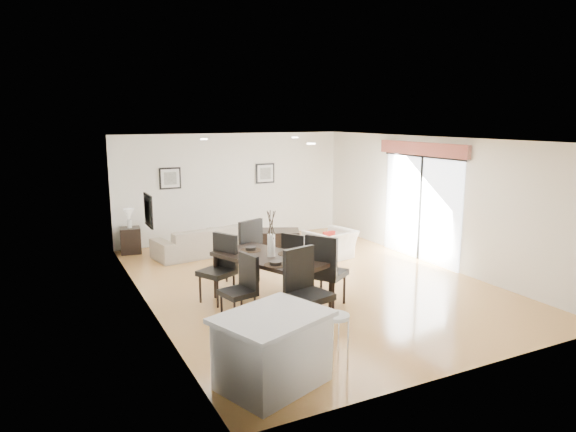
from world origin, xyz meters
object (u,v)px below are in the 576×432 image
sofa (203,240)px  kitchen_island (273,350)px  dining_chair_enear (325,267)px  dining_chair_wnear (243,284)px  dining_chair_head (305,285)px  armchair (330,245)px  dining_chair_wfar (221,264)px  dining_table (271,261)px  coffee_table (276,239)px  side_table (131,240)px  dining_chair_foot (246,248)px  dining_chair_efar (297,258)px  bar_stool (336,322)px

sofa → kitchen_island: (-1.04, -6.01, 0.11)m
dining_chair_enear → sofa: bearing=-23.1°
dining_chair_wnear → dining_chair_head: (0.68, -0.74, 0.10)m
armchair → dining_chair_wfar: 3.37m
sofa → dining_chair_wnear: size_ratio=2.14×
dining_table → dining_chair_enear: 0.89m
coffee_table → kitchen_island: bearing=-90.7°
dining_chair_wfar → coffee_table: dining_chair_wfar is taller
sofa → armchair: 2.90m
coffee_table → side_table: 3.37m
sofa → side_table: (-1.46, 0.87, -0.03)m
dining_table → dining_chair_foot: (0.04, 1.22, -0.05)m
sofa → coffee_table: size_ratio=2.01×
dining_chair_efar → sofa: bearing=-15.9°
coffee_table → side_table: size_ratio=1.86×
armchair → dining_chair_efar: bearing=27.6°
dining_chair_enear → kitchen_island: (-1.81, -1.89, -0.25)m
coffee_table → dining_chair_wnear: bearing=-96.9°
side_table → dining_chair_wfar: bearing=-77.9°
dining_chair_efar → bar_stool: size_ratio=1.47×
bar_stool → dining_chair_wfar: bearing=98.6°
dining_chair_wfar → dining_chair_head: 1.88m
dining_chair_wnear → dining_chair_enear: 1.41m
dining_chair_enear → bar_stool: 2.12m
sofa → dining_chair_efar: bearing=94.6°
dining_table → kitchen_island: kitchen_island is taller
dining_chair_wnear → coffee_table: dining_chair_wnear is taller
bar_stool → dining_chair_efar: bearing=71.6°
dining_chair_wfar → dining_chair_enear: bearing=24.3°
dining_chair_head → dining_chair_foot: bearing=75.4°
dining_chair_foot → bar_stool: (-0.29, -3.66, -0.07)m
dining_chair_wfar → side_table: bearing=164.2°
sofa → dining_chair_wfar: 3.11m
dining_chair_wnear → armchair: bearing=116.2°
armchair → kitchen_island: size_ratio=0.66×
side_table → dining_chair_efar: bearing=-60.6°
coffee_table → kitchen_island: 6.39m
dining_chair_foot → armchair: bearing=177.2°
dining_chair_head → armchair: bearing=40.1°
dining_chair_foot → dining_chair_enear: bearing=89.9°
sofa → dining_chair_wfar: dining_chair_wfar is taller
dining_chair_wfar → dining_chair_enear: dining_chair_enear is taller
dining_chair_wnear → dining_chair_enear: (1.40, -0.08, 0.11)m
dining_table → coffee_table: bearing=41.5°
dining_chair_enear → side_table: dining_chair_enear is taller
dining_chair_wfar → dining_chair_foot: bearing=104.6°
kitchen_island → bar_stool: kitchen_island is taller
kitchen_island → sofa: bearing=60.1°
sofa → coffee_table: bearing=162.4°
dining_table → dining_chair_wnear: 0.86m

